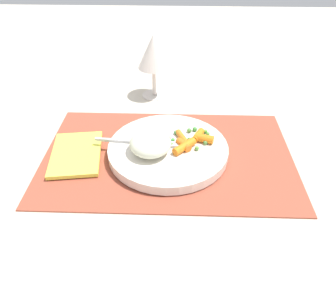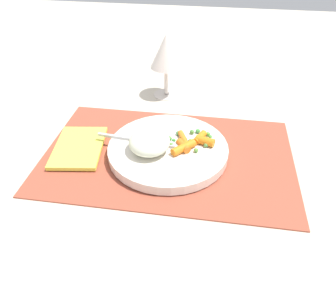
# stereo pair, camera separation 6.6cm
# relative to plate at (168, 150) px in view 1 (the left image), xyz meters

# --- Properties ---
(ground_plane) EXTENTS (2.40, 2.40, 0.00)m
(ground_plane) POSITION_rel_plate_xyz_m (0.00, 0.00, -0.02)
(ground_plane) COLOR beige
(placemat) EXTENTS (0.51, 0.33, 0.01)m
(placemat) POSITION_rel_plate_xyz_m (0.00, 0.00, -0.01)
(placemat) COLOR #9E4733
(placemat) RESTS_ON ground_plane
(plate) EXTENTS (0.25, 0.25, 0.02)m
(plate) POSITION_rel_plate_xyz_m (0.00, 0.00, 0.00)
(plate) COLOR silver
(plate) RESTS_ON placemat
(rice_mound) EXTENTS (0.08, 0.09, 0.04)m
(rice_mound) POSITION_rel_plate_xyz_m (-0.03, -0.02, 0.03)
(rice_mound) COLOR beige
(rice_mound) RESTS_ON plate
(carrot_portion) EXTENTS (0.09, 0.09, 0.02)m
(carrot_portion) POSITION_rel_plate_xyz_m (0.05, 0.01, 0.02)
(carrot_portion) COLOR orange
(carrot_portion) RESTS_ON plate
(pea_scatter) EXTENTS (0.09, 0.08, 0.01)m
(pea_scatter) POSITION_rel_plate_xyz_m (0.04, 0.02, 0.01)
(pea_scatter) COLOR #519E3E
(pea_scatter) RESTS_ON plate
(fork) EXTENTS (0.19, 0.03, 0.01)m
(fork) POSITION_rel_plate_xyz_m (-0.04, 0.00, 0.01)
(fork) COLOR #BCBCBC
(fork) RESTS_ON plate
(wine_glass) EXTENTS (0.08, 0.08, 0.17)m
(wine_glass) POSITION_rel_plate_xyz_m (-0.05, 0.27, 0.10)
(wine_glass) COLOR silver
(wine_glass) RESTS_ON ground_plane
(napkin) EXTENTS (0.12, 0.16, 0.01)m
(napkin) POSITION_rel_plate_xyz_m (-0.19, -0.01, -0.01)
(napkin) COLOR #EAE54C
(napkin) RESTS_ON placemat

